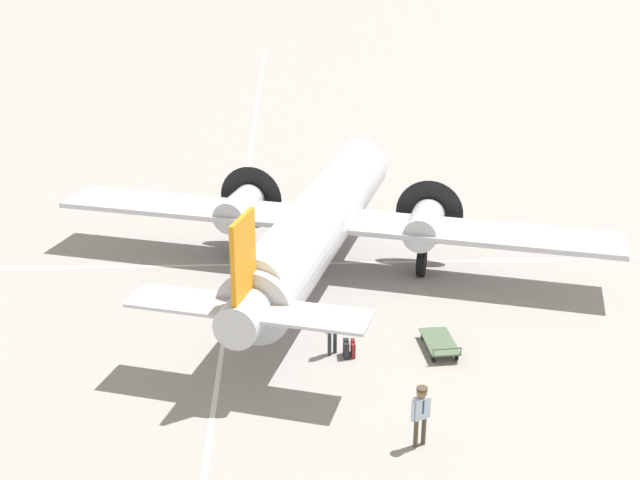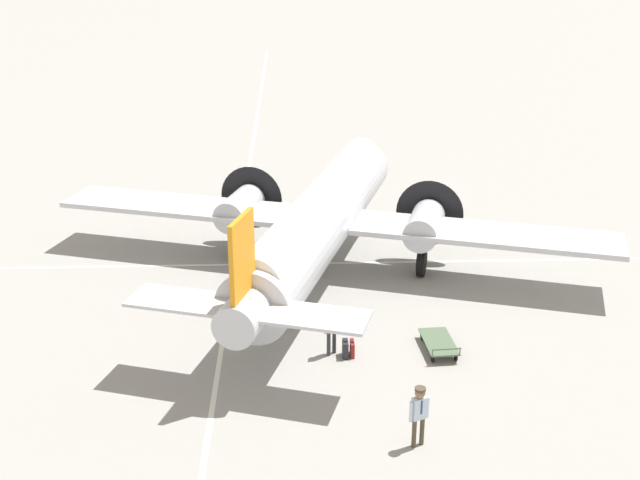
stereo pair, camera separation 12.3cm
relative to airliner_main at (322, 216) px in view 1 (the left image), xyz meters
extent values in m
plane|color=gray|center=(-0.36, 0.11, -2.41)|extent=(300.00, 300.00, 0.00)
cube|color=silver|center=(-0.36, 3.56, -2.41)|extent=(120.00, 0.16, 0.01)
cube|color=silver|center=(0.94, 0.11, -2.41)|extent=(0.16, 120.00, 0.01)
cylinder|color=silver|center=(-0.36, 0.11, -0.13)|extent=(15.62, 6.92, 2.37)
cylinder|color=white|center=(-0.36, 0.11, 0.53)|extent=(14.68, 6.01, 1.66)
sphere|color=silver|center=(7.10, -2.22, -0.13)|extent=(2.25, 2.25, 2.25)
cylinder|color=silver|center=(-7.82, 2.44, -0.01)|extent=(3.30, 2.15, 1.30)
cube|color=orange|center=(-8.36, 2.61, 1.65)|extent=(1.68, 0.64, 2.73)
cube|color=silver|center=(-8.18, 2.55, 0.11)|extent=(3.60, 7.33, 0.10)
cube|color=silver|center=(0.73, -0.23, -0.42)|extent=(9.07, 22.22, 0.20)
cylinder|color=silver|center=(2.13, 3.34, -0.40)|extent=(2.93, 2.04, 1.30)
cylinder|color=black|center=(3.53, 2.91, -0.40)|extent=(0.85, 2.62, 2.74)
sphere|color=black|center=(3.65, 2.87, -0.40)|extent=(0.46, 0.46, 0.46)
cylinder|color=silver|center=(-0.15, -3.96, -0.40)|extent=(2.93, 2.04, 1.30)
cylinder|color=black|center=(1.25, -4.40, -0.40)|extent=(0.85, 2.62, 2.74)
sphere|color=black|center=(1.37, -4.44, -0.40)|extent=(0.46, 0.46, 0.46)
cylinder|color=#4C4C51|center=(1.87, 3.42, -1.39)|extent=(0.18, 0.18, 0.94)
cylinder|color=black|center=(1.87, 3.42, -1.86)|extent=(1.14, 0.61, 1.10)
cylinder|color=#4C4C51|center=(-0.41, -3.88, -1.39)|extent=(0.18, 0.18, 0.94)
cylinder|color=black|center=(-0.41, -3.88, -1.86)|extent=(1.14, 0.61, 1.10)
cylinder|color=#4C4C51|center=(5.46, -1.70, -1.63)|extent=(0.14, 0.14, 0.87)
cylinder|color=black|center=(5.46, -1.70, -2.06)|extent=(0.72, 0.38, 0.70)
cylinder|color=#473D2D|center=(-11.40, -2.16, -1.99)|extent=(0.12, 0.12, 0.84)
cylinder|color=#473D2D|center=(-11.50, -1.94, -1.99)|extent=(0.12, 0.12, 0.84)
cube|color=silver|center=(-11.45, -2.05, -1.25)|extent=(0.34, 0.45, 0.63)
sphere|color=#8C6647|center=(-11.45, -2.05, -0.79)|extent=(0.28, 0.28, 0.28)
cylinder|color=silver|center=(-11.35, -2.28, -1.28)|extent=(0.10, 0.10, 0.60)
cylinder|color=silver|center=(-11.55, -1.82, -1.28)|extent=(0.10, 0.10, 0.60)
cube|color=navy|center=(-11.54, -2.09, -1.17)|extent=(0.03, 0.05, 0.40)
cylinder|color=#473D2D|center=(-11.45, -2.05, -0.67)|extent=(0.39, 0.39, 0.07)
cylinder|color=#2D2D33|center=(-6.58, 0.08, -1.99)|extent=(0.12, 0.12, 0.84)
cylinder|color=#2D2D33|center=(-6.42, -0.11, -1.99)|extent=(0.12, 0.12, 0.84)
cube|color=beige|center=(-6.50, -0.02, -1.26)|extent=(0.41, 0.43, 0.63)
sphere|color=tan|center=(-6.50, -0.02, -0.80)|extent=(0.28, 0.28, 0.28)
cylinder|color=beige|center=(-6.66, 0.17, -1.29)|extent=(0.10, 0.10, 0.60)
cylinder|color=beige|center=(-6.34, -0.21, -1.29)|extent=(0.10, 0.10, 0.60)
cube|color=black|center=(-6.42, 0.05, -1.18)|extent=(0.04, 0.05, 0.40)
cube|color=maroon|center=(-6.60, -0.68, -2.16)|extent=(0.49, 0.13, 0.49)
cube|color=#551515|center=(-6.60, -0.68, -1.89)|extent=(0.18, 0.09, 0.02)
cube|color=#232328|center=(-6.67, -0.45, -2.14)|extent=(0.45, 0.18, 0.55)
cube|color=black|center=(-6.67, -0.45, -1.83)|extent=(0.16, 0.12, 0.02)
cube|color=#4C6047|center=(-6.36, -3.52, -2.11)|extent=(1.97, 1.08, 0.04)
cube|color=#4C6047|center=(-7.28, -3.58, -1.87)|extent=(0.11, 0.94, 0.04)
cylinder|color=#4C6047|center=(-7.32, -3.14, -1.98)|extent=(0.04, 0.04, 0.22)
cylinder|color=#4C6047|center=(-7.25, -4.02, -1.98)|extent=(0.04, 0.04, 0.22)
cylinder|color=black|center=(-5.67, -3.09, -2.27)|extent=(0.28, 0.08, 0.28)
cylinder|color=black|center=(-5.61, -3.84, -2.27)|extent=(0.28, 0.08, 0.28)
cylinder|color=black|center=(-7.11, -3.19, -2.27)|extent=(0.28, 0.08, 0.28)
cylinder|color=black|center=(-7.06, -3.94, -2.27)|extent=(0.28, 0.08, 0.28)
camera|label=1|loc=(-29.16, 1.35, 10.49)|focal=45.00mm
camera|label=2|loc=(-29.16, 1.23, 10.49)|focal=45.00mm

